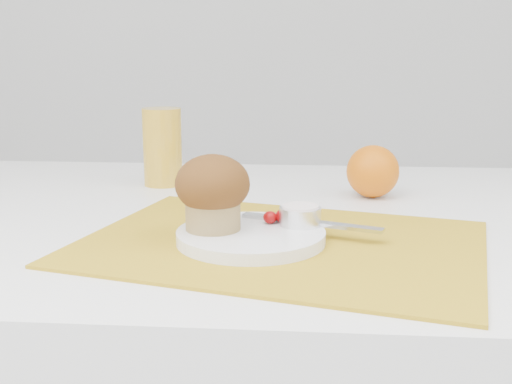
# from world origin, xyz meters

# --- Properties ---
(placemat) EXTENTS (0.56, 0.47, 0.00)m
(placemat) POSITION_xyz_m (0.03, -0.10, 0.75)
(placemat) COLOR #BA9019
(placemat) RESTS_ON table
(plate) EXTENTS (0.22, 0.22, 0.01)m
(plate) POSITION_xyz_m (-0.01, -0.11, 0.76)
(plate) COLOR white
(plate) RESTS_ON placemat
(ramekin) EXTENTS (0.06, 0.06, 0.02)m
(ramekin) POSITION_xyz_m (0.05, -0.08, 0.78)
(ramekin) COLOR silver
(ramekin) RESTS_ON plate
(cream) EXTENTS (0.05, 0.05, 0.01)m
(cream) POSITION_xyz_m (0.05, -0.08, 0.79)
(cream) COLOR white
(cream) RESTS_ON ramekin
(raspberry_near) EXTENTS (0.02, 0.02, 0.02)m
(raspberry_near) POSITION_xyz_m (0.01, -0.07, 0.78)
(raspberry_near) COLOR #5F0203
(raspberry_near) RESTS_ON plate
(raspberry_far) EXTENTS (0.02, 0.02, 0.02)m
(raspberry_far) POSITION_xyz_m (0.03, -0.07, 0.78)
(raspberry_far) COLOR #570204
(raspberry_far) RESTS_ON plate
(butter_knife) EXTENTS (0.18, 0.08, 0.00)m
(butter_knife) POSITION_xyz_m (0.06, -0.07, 0.77)
(butter_knife) COLOR #B5B7BE
(butter_knife) RESTS_ON plate
(orange) EXTENTS (0.09, 0.09, 0.09)m
(orange) POSITION_xyz_m (0.17, 0.17, 0.79)
(orange) COLOR orange
(orange) RESTS_ON table
(juice_glass) EXTENTS (0.08, 0.08, 0.14)m
(juice_glass) POSITION_xyz_m (-0.20, 0.24, 0.82)
(juice_glass) COLOR gold
(juice_glass) RESTS_ON table
(muffin) EXTENTS (0.09, 0.09, 0.09)m
(muffin) POSITION_xyz_m (-0.06, -0.10, 0.82)
(muffin) COLOR #A58850
(muffin) RESTS_ON plate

